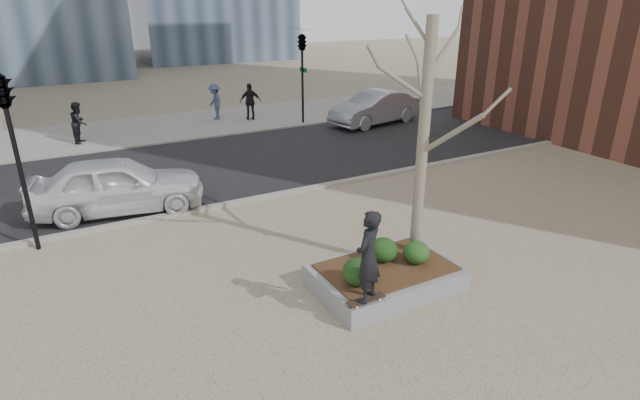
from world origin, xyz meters
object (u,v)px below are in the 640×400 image
skateboard (366,301)px  police_car (117,185)px  planter (386,277)px  skateboarder (368,257)px

skateboard → police_car: police_car is taller
police_car → skateboard: bearing=-147.6°
planter → police_car: size_ratio=0.63×
skateboard → police_car: (-3.22, 7.96, 0.34)m
skateboard → skateboarder: 0.93m
planter → skateboard: skateboard is taller
skateboard → planter: bearing=37.9°
skateboard → skateboarder: bearing=0.0°
planter → police_car: (-4.32, 7.08, 0.61)m
planter → skateboard: (-1.10, -0.88, 0.26)m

